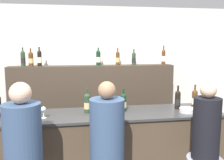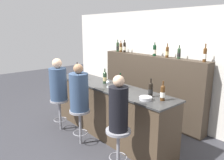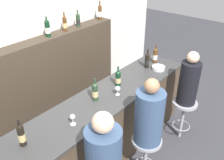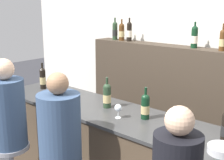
{
  "view_description": "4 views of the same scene",
  "coord_description": "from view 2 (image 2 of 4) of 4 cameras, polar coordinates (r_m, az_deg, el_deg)",
  "views": [
    {
      "loc": [
        -0.37,
        -2.72,
        1.92
      ],
      "look_at": [
        0.12,
        0.29,
        1.49
      ],
      "focal_mm": 40.0,
      "sensor_mm": 36.0,
      "label": 1
    },
    {
      "loc": [
        3.27,
        -2.4,
        2.19
      ],
      "look_at": [
        0.21,
        0.23,
        1.22
      ],
      "focal_mm": 35.0,
      "sensor_mm": 36.0,
      "label": 2
    },
    {
      "loc": [
        -2.11,
        -1.53,
        2.9
      ],
      "look_at": [
        -0.03,
        0.23,
        1.34
      ],
      "focal_mm": 40.0,
      "sensor_mm": 36.0,
      "label": 3
    },
    {
      "loc": [
        1.84,
        -1.83,
        2.1
      ],
      "look_at": [
        -0.08,
        0.34,
        1.37
      ],
      "focal_mm": 50.0,
      "sensor_mm": 36.0,
      "label": 4
    }
  ],
  "objects": [
    {
      "name": "wine_glass_1",
      "position": [
        4.25,
        -1.11,
        -0.67
      ],
      "size": [
        0.07,
        0.07,
        0.13
      ],
      "color": "silver",
      "rests_on": "bar_counter"
    },
    {
      "name": "wine_glass_0",
      "position": [
        4.88,
        -7.14,
        1.16
      ],
      "size": [
        0.06,
        0.06,
        0.14
      ],
      "color": "silver",
      "rests_on": "bar_counter"
    },
    {
      "name": "wine_bottle_backbar_0",
      "position": [
        6.01,
        1.49,
        8.71
      ],
      "size": [
        0.08,
        0.08,
        0.32
      ],
      "color": "#233823",
      "rests_on": "back_bar_cabinet"
    },
    {
      "name": "wine_bottle_counter_2",
      "position": [
        4.2,
        2.17,
        -0.49
      ],
      "size": [
        0.08,
        0.08,
        0.3
      ],
      "color": "black",
      "rests_on": "bar_counter"
    },
    {
      "name": "bar_counter",
      "position": [
        4.56,
        -0.92,
        -7.84
      ],
      "size": [
        3.06,
        0.68,
        1.06
      ],
      "color": "#473828",
      "rests_on": "ground_plane"
    },
    {
      "name": "back_bar_cabinet",
      "position": [
        5.37,
        9.83,
        -1.94
      ],
      "size": [
        2.87,
        0.28,
        1.55
      ],
      "color": "#382D23",
      "rests_on": "ground_plane"
    },
    {
      "name": "bar_stool_right",
      "position": [
        3.44,
        1.63,
        -15.08
      ],
      "size": [
        0.38,
        0.38,
        0.69
      ],
      "color": "gray",
      "rests_on": "ground_plane"
    },
    {
      "name": "wine_bottle_counter_0",
      "position": [
        5.4,
        -9.02,
        2.66
      ],
      "size": [
        0.07,
        0.07,
        0.32
      ],
      "color": "black",
      "rests_on": "bar_counter"
    },
    {
      "name": "bar_stool_left",
      "position": [
        4.88,
        -13.53,
        -6.62
      ],
      "size": [
        0.38,
        0.38,
        0.69
      ],
      "color": "gray",
      "rests_on": "ground_plane"
    },
    {
      "name": "wine_bottle_backbar_3",
      "position": [
        5.15,
        11.07,
        7.67
      ],
      "size": [
        0.08,
        0.08,
        0.31
      ],
      "color": "black",
      "rests_on": "back_bar_cabinet"
    },
    {
      "name": "wine_bottle_counter_1",
      "position": [
        4.54,
        -1.87,
        0.69
      ],
      "size": [
        0.08,
        0.08,
        0.31
      ],
      "color": "#233823",
      "rests_on": "bar_counter"
    },
    {
      "name": "wine_bottle_backbar_1",
      "position": [
        5.92,
        2.33,
        8.54
      ],
      "size": [
        0.08,
        0.08,
        0.3
      ],
      "color": "#4C2D14",
      "rests_on": "back_bar_cabinet"
    },
    {
      "name": "metal_bowl",
      "position": [
        3.56,
        8.79,
        -4.77
      ],
      "size": [
        0.21,
        0.21,
        0.05
      ],
      "color": "#B7B7BC",
      "rests_on": "bar_counter"
    },
    {
      "name": "wine_bottle_counter_3",
      "position": [
        3.7,
        10.06,
        -2.48
      ],
      "size": [
        0.08,
        0.08,
        0.32
      ],
      "color": "black",
      "rests_on": "bar_counter"
    },
    {
      "name": "guest_seated_right",
      "position": [
        3.23,
        1.69,
        -6.96
      ],
      "size": [
        0.29,
        0.29,
        0.84
      ],
      "color": "black",
      "rests_on": "bar_stool_right"
    },
    {
      "name": "bar_stool_middle",
      "position": [
        4.22,
        -8.37,
        -9.63
      ],
      "size": [
        0.38,
        0.38,
        0.69
      ],
      "color": "gray",
      "rests_on": "ground_plane"
    },
    {
      "name": "wine_bottle_counter_4",
      "position": [
        3.56,
        13.1,
        -3.24
      ],
      "size": [
        0.08,
        0.08,
        0.32
      ],
      "color": "#4C2D14",
      "rests_on": "bar_counter"
    },
    {
      "name": "wine_bottle_backbar_2",
      "position": [
        5.82,
        3.28,
        8.57
      ],
      "size": [
        0.07,
        0.07,
        0.33
      ],
      "color": "black",
      "rests_on": "back_bar_cabinet"
    },
    {
      "name": "guest_seated_middle",
      "position": [
        4.04,
        -8.63,
        -2.78
      ],
      "size": [
        0.35,
        0.35,
        0.87
      ],
      "color": "#334766",
      "rests_on": "bar_stool_middle"
    },
    {
      "name": "ground_plane",
      "position": [
        4.61,
        -4.07,
        -14.92
      ],
      "size": [
        16.0,
        16.0,
        0.0
      ],
      "primitive_type": "plane",
      "color": "#333338"
    },
    {
      "name": "wall_back",
      "position": [
        5.44,
        11.57,
        3.8
      ],
      "size": [
        6.4,
        0.05,
        2.6
      ],
      "color": "beige",
      "rests_on": "ground_plane"
    },
    {
      "name": "wine_bottle_backbar_4",
      "position": [
        4.95,
        14.21,
        7.17
      ],
      "size": [
        0.07,
        0.07,
        0.31
      ],
      "color": "#4C2D14",
      "rests_on": "back_bar_cabinet"
    },
    {
      "name": "wine_bottle_backbar_5",
      "position": [
        4.79,
        17.08,
        6.7
      ],
      "size": [
        0.07,
        0.07,
        0.29
      ],
      "color": "#233823",
      "rests_on": "back_bar_cabinet"
    },
    {
      "name": "guest_seated_left",
      "position": [
        4.72,
        -13.88,
        -0.58
      ],
      "size": [
        0.36,
        0.36,
        0.89
      ],
      "color": "#334766",
      "rests_on": "bar_stool_left"
    },
    {
      "name": "wine_bottle_backbar_6",
      "position": [
        4.51,
        23.09,
        6.12
      ],
      "size": [
        0.07,
        0.07,
        0.35
      ],
      "color": "#4C2D14",
      "rests_on": "back_bar_cabinet"
    }
  ]
}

